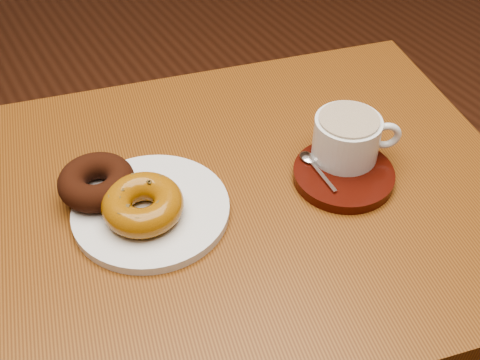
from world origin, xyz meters
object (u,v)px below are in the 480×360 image
cafe_table (229,252)px  coffee_cup (348,137)px  donut_plate (151,210)px  saucer (343,175)px

cafe_table → coffee_cup: (0.18, -0.03, 0.18)m
donut_plate → saucer: saucer is taller
saucer → coffee_cup: coffee_cup is taller
cafe_table → donut_plate: bearing=-178.2°
donut_plate → saucer: (0.27, -0.08, 0.00)m
saucer → coffee_cup: bearing=50.6°
coffee_cup → cafe_table: bearing=-159.9°
donut_plate → coffee_cup: (0.29, -0.05, 0.04)m
cafe_table → saucer: bearing=-5.5°
donut_plate → cafe_table: bearing=-11.4°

